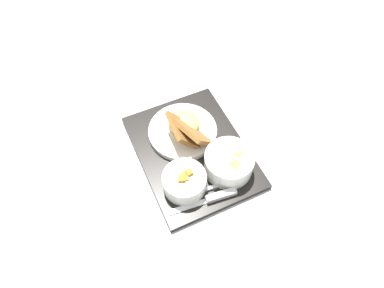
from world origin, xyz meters
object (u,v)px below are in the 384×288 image
at_px(bowl_salad, 185,181).
at_px(plate_main, 184,129).
at_px(bowl_soup, 229,162).
at_px(spoon, 205,190).
at_px(knife, 216,197).

bearing_deg(bowl_salad, plate_main, -23.82).
xyz_separation_m(bowl_soup, plate_main, (0.15, 0.06, -0.01)).
bearing_deg(bowl_soup, spoon, 111.07).
distance_m(bowl_soup, plate_main, 0.17).
distance_m(knife, spoon, 0.04).
bearing_deg(spoon, bowl_soup, -152.46).
bearing_deg(knife, bowl_salad, -41.35).
height_order(bowl_salad, knife, bowl_salad).
relative_size(bowl_salad, plate_main, 0.57).
bearing_deg(bowl_salad, knife, -137.53).
xyz_separation_m(plate_main, knife, (-0.22, 0.01, -0.01)).
relative_size(bowl_soup, plate_main, 0.65).
relative_size(bowl_salad, spoon, 0.80).
relative_size(bowl_salad, knife, 0.64).
height_order(bowl_salad, bowl_soup, bowl_soup).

